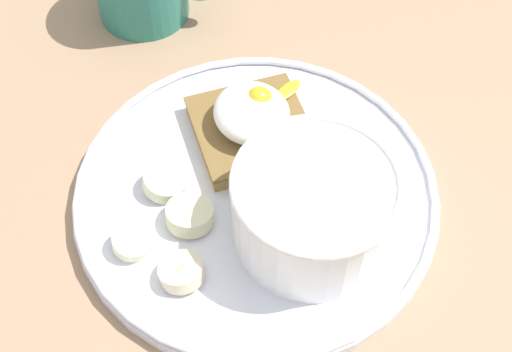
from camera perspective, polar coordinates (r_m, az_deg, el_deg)
name	(u,v)px	position (r cm, az deg, el deg)	size (l,w,h in cm)	color
ground_plane	(256,206)	(55.45, 0.00, -2.39)	(120.00, 120.00, 2.00)	#9E7B5D
plate	(256,193)	(53.95, 0.00, -1.35)	(27.60, 27.60, 1.60)	white
oatmeal_bowl	(314,207)	(49.21, 4.67, -2.51)	(11.62, 11.62, 6.60)	white
toast_slice	(252,130)	(56.27, -0.34, 3.73)	(10.24, 10.24, 1.52)	brown
poached_egg	(253,111)	(54.73, -0.27, 5.19)	(6.19, 8.63, 3.19)	white
banana_slice_front	(192,218)	(51.75, -5.18, -3.40)	(5.04, 5.04, 1.84)	beige
banana_slice_left	(181,272)	(49.73, -6.00, -7.65)	(3.42, 3.27, 1.74)	beige
banana_slice_back	(165,181)	(53.77, -7.30, -0.43)	(4.79, 4.82, 1.90)	beige
banana_slice_right	(133,243)	(51.28, -9.79, -5.28)	(3.98, 3.88, 1.78)	beige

